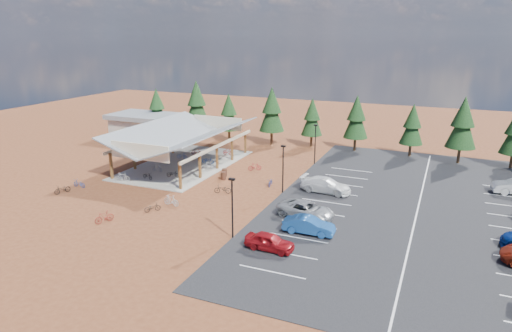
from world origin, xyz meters
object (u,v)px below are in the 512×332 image
lamp_post_1 (283,166)px  bike_6 (208,160)px  car_0 (270,242)px  outbuilding (146,126)px  bike_9 (122,177)px  bike_13 (171,200)px  trash_bin_1 (224,172)px  bike_2 (182,156)px  car_1 (309,225)px  bike_pavilion (184,136)px  bike_11 (104,217)px  bike_5 (208,165)px  bike_12 (152,207)px  bike_7 (228,152)px  lamp_post_2 (315,141)px  bike_0 (148,176)px  bike_1 (157,168)px  bike_8 (62,189)px  trash_bin_0 (224,176)px  bike_14 (271,182)px  bike_15 (255,167)px  car_2 (306,210)px  car_3 (326,185)px  bike_3 (197,152)px  bike_10 (79,183)px  bike_4 (173,174)px

lamp_post_1 → bike_6: 14.33m
car_0 → outbuilding: bearing=51.2°
lamp_post_1 → car_0: 13.53m
bike_6 → bike_9: (-5.41, -10.17, 0.01)m
outbuilding → bike_13: bearing=-49.5°
trash_bin_1 → bike_2: (-8.58, 4.37, 0.05)m
car_1 → trash_bin_1: bearing=48.0°
outbuilding → bike_6: outbuilding is taller
bike_6 → car_0: bearing=-143.8°
bike_pavilion → bike_11: size_ratio=10.84×
trash_bin_1 → car_0: (11.86, -15.64, 0.26)m
bike_5 → bike_13: (2.64, -12.25, -0.00)m
bike_12 → bike_7: bearing=-45.5°
lamp_post_2 → bike_5: (-11.32, -7.56, -2.43)m
bike_0 → car_1: size_ratio=0.35×
bike_1 → bike_8: size_ratio=0.87×
outbuilding → car_1: outbuilding is taller
bike_1 → bike_8: 11.22m
trash_bin_0 → bike_2: trash_bin_0 is taller
bike_2 → bike_14: (14.86, -5.53, -0.07)m
bike_13 → car_0: (12.26, -5.05, 0.16)m
trash_bin_0 → bike_14: size_ratio=0.55×
bike_1 → bike_15: size_ratio=0.94×
lamp_post_2 → bike_11: (-11.83, -25.66, -2.44)m
lamp_post_1 → trash_bin_1: 9.09m
car_2 → outbuilding: bearing=67.1°
bike_14 → bike_13: bearing=-135.1°
bike_5 → car_0: (14.90, -17.29, 0.16)m
bike_pavilion → bike_14: (13.00, -3.37, -3.40)m
bike_pavilion → car_3: 19.62m
bike_9 → car_1: size_ratio=0.41×
bike_15 → bike_3: bearing=37.8°
outbuilding → bike_7: outbuilding is taller
bike_5 → car_0: bearing=-155.2°
outbuilding → car_3: bearing=-23.1°
bike_2 → bike_3: (0.86, 2.43, 0.05)m
bike_10 → car_2: 25.33m
bike_9 → bike_14: bearing=-94.4°
trash_bin_1 → bike_9: 11.64m
bike_5 → car_1: car_1 is taller
bike_pavilion → outbuilding: size_ratio=1.76×
outbuilding → car_1: bearing=-35.7°
bike_9 → bike_13: bearing=-136.8°
outbuilding → bike_1: outbuilding is taller
lamp_post_2 → bike_14: size_ratio=3.16×
bike_15 → car_3: size_ratio=0.30×
bike_1 → bike_4: 3.18m
lamp_post_2 → bike_3: bearing=-171.4°
trash_bin_0 → bike_6: bearing=134.1°
bike_0 → bike_3: bike_3 is taller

